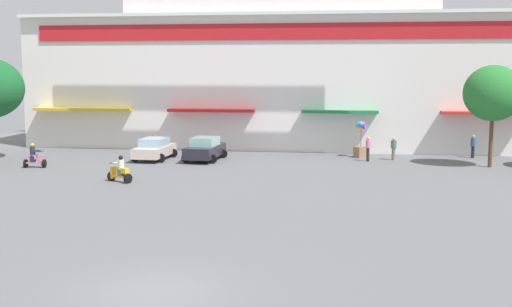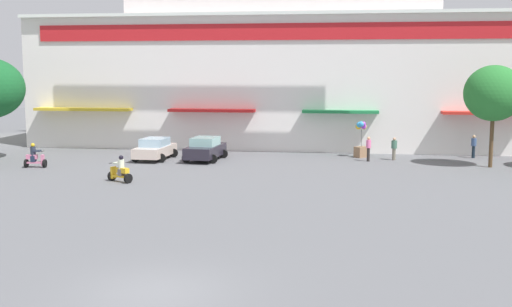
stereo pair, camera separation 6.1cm
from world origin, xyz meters
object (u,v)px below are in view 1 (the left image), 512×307
at_px(pedestrian_0, 473,145).
at_px(pedestrian_2, 394,147).
at_px(plaza_tree_3, 493,93).
at_px(parked_car_1, 205,149).
at_px(scooter_rider_0, 120,171).
at_px(parked_car_0, 154,149).
at_px(scooter_rider_4, 34,158).
at_px(pedestrian_1, 368,147).
at_px(balloon_vendor_cart, 361,140).

distance_m(pedestrian_0, pedestrian_2, 5.80).
relative_size(plaza_tree_3, parked_car_1, 1.47).
bearing_deg(pedestrian_0, scooter_rider_0, -149.16).
height_order(parked_car_0, pedestrian_2, pedestrian_2).
relative_size(scooter_rider_4, pedestrian_1, 0.94).
bearing_deg(parked_car_1, balloon_vendor_cart, 15.93).
bearing_deg(plaza_tree_3, pedestrian_2, 158.09).
bearing_deg(pedestrian_1, scooter_rider_4, -164.65).
bearing_deg(scooter_rider_4, balloon_vendor_cart, 20.51).
bearing_deg(parked_car_1, parked_car_0, -177.75).
relative_size(plaza_tree_3, parked_car_0, 1.50).
relative_size(scooter_rider_0, pedestrian_2, 1.00).
height_order(parked_car_1, scooter_rider_4, parked_car_1).
bearing_deg(scooter_rider_0, parked_car_0, 94.62).
distance_m(plaza_tree_3, pedestrian_1, 8.46).
relative_size(plaza_tree_3, scooter_rider_4, 4.12).
bearing_deg(scooter_rider_0, balloon_vendor_cart, 41.56).
xyz_separation_m(parked_car_0, pedestrian_2, (16.02, 2.03, 0.12)).
bearing_deg(pedestrian_2, scooter_rider_4, -163.83).
bearing_deg(parked_car_1, scooter_rider_4, -154.92).
relative_size(scooter_rider_4, balloon_vendor_cart, 0.61).
xyz_separation_m(plaza_tree_3, parked_car_1, (-18.32, 0.42, -3.82)).
xyz_separation_m(scooter_rider_0, pedestrian_1, (13.60, 9.78, 0.34)).
distance_m(parked_car_0, pedestrian_1, 14.35).
bearing_deg(pedestrian_2, pedestrian_1, -154.53).
relative_size(parked_car_0, pedestrian_2, 2.75).
height_order(plaza_tree_3, pedestrian_2, plaza_tree_3).
relative_size(parked_car_0, parked_car_1, 0.98).
bearing_deg(parked_car_0, balloon_vendor_cart, 12.62).
xyz_separation_m(pedestrian_0, pedestrian_1, (-7.23, -2.66, 0.04)).
bearing_deg(parked_car_0, plaza_tree_3, -0.74).
bearing_deg(pedestrian_2, balloon_vendor_cart, 153.72).
bearing_deg(pedestrian_1, balloon_vendor_cart, 103.11).
height_order(scooter_rider_4, pedestrian_2, scooter_rider_4).
xyz_separation_m(scooter_rider_4, pedestrian_2, (22.38, 6.49, 0.23)).
height_order(parked_car_0, scooter_rider_4, scooter_rider_4).
height_order(plaza_tree_3, pedestrian_1, plaza_tree_3).
bearing_deg(pedestrian_0, parked_car_1, -168.32).
distance_m(parked_car_0, balloon_vendor_cart, 14.21).
xyz_separation_m(parked_car_1, balloon_vendor_cart, (10.39, 2.97, 0.44)).
relative_size(parked_car_1, scooter_rider_0, 2.81).
bearing_deg(plaza_tree_3, scooter_rider_4, -171.56).
height_order(pedestrian_0, pedestrian_2, pedestrian_0).
bearing_deg(plaza_tree_3, pedestrian_0, 93.42).
distance_m(scooter_rider_4, pedestrian_0, 29.10).
height_order(parked_car_1, pedestrian_1, pedestrian_1).
bearing_deg(pedestrian_1, pedestrian_2, 25.47).
bearing_deg(parked_car_0, scooter_rider_0, -85.38).
xyz_separation_m(pedestrian_2, balloon_vendor_cart, (-2.17, 1.07, 0.36)).
height_order(plaza_tree_3, scooter_rider_0, plaza_tree_3).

